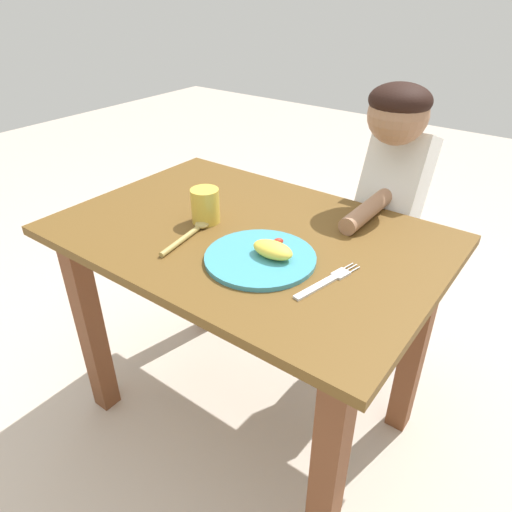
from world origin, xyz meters
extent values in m
plane|color=beige|center=(0.00, 0.00, 0.00)|extent=(8.00, 8.00, 0.00)
cube|color=brown|center=(0.00, 0.00, 0.71)|extent=(1.04, 0.71, 0.03)
cube|color=brown|center=(-0.44, -0.27, 0.35)|extent=(0.06, 0.06, 0.70)
cube|color=brown|center=(0.44, -0.27, 0.35)|extent=(0.06, 0.06, 0.70)
cube|color=brown|center=(-0.44, 0.27, 0.35)|extent=(0.06, 0.06, 0.70)
cube|color=brown|center=(0.44, 0.27, 0.35)|extent=(0.06, 0.06, 0.70)
cylinder|color=teal|center=(0.12, -0.10, 0.73)|extent=(0.27, 0.27, 0.01)
ellipsoid|color=yellow|center=(0.14, -0.09, 0.75)|extent=(0.11, 0.06, 0.04)
ellipsoid|color=red|center=(0.12, -0.03, 0.74)|extent=(0.03, 0.03, 0.02)
cube|color=silver|center=(0.29, -0.12, 0.73)|extent=(0.04, 0.13, 0.01)
cube|color=silver|center=(0.31, -0.04, 0.73)|extent=(0.04, 0.05, 0.01)
cylinder|color=silver|center=(0.33, -0.01, 0.73)|extent=(0.01, 0.04, 0.00)
cylinder|color=silver|center=(0.32, 0.00, 0.73)|extent=(0.01, 0.04, 0.00)
cylinder|color=silver|center=(0.31, 0.00, 0.73)|extent=(0.01, 0.04, 0.00)
cylinder|color=tan|center=(-0.10, -0.16, 0.73)|extent=(0.04, 0.16, 0.01)
ellipsoid|color=tan|center=(-0.11, -0.06, 0.73)|extent=(0.05, 0.05, 0.02)
cylinder|color=gold|center=(-0.13, -0.02, 0.77)|extent=(0.08, 0.08, 0.10)
cube|color=#354365|center=(0.23, 0.51, 0.29)|extent=(0.18, 0.14, 0.59)
cube|color=white|center=(0.23, 0.45, 0.75)|extent=(0.18, 0.24, 0.37)
sphere|color=#9E7051|center=(0.23, 0.39, 0.99)|extent=(0.17, 0.17, 0.17)
ellipsoid|color=black|center=(0.23, 0.39, 1.03)|extent=(0.17, 0.17, 0.09)
cylinder|color=#9E7051|center=(0.23, 0.26, 0.75)|extent=(0.05, 0.25, 0.05)
camera|label=1|loc=(0.69, -0.88, 1.32)|focal=32.65mm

